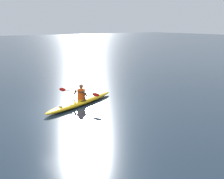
# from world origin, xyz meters

# --- Properties ---
(ground_plane) EXTENTS (160.00, 160.00, 0.00)m
(ground_plane) POSITION_xyz_m (0.00, 0.00, 0.00)
(ground_plane) COLOR #1E2D3D
(kayak) EXTENTS (4.60, 2.42, 0.26)m
(kayak) POSITION_xyz_m (-0.81, -0.78, 0.13)
(kayak) COLOR #EAB214
(kayak) RESTS_ON ground
(kayaker) EXTENTS (0.94, 2.18, 0.71)m
(kayaker) POSITION_xyz_m (-0.82, -0.78, 0.56)
(kayaker) COLOR #E04C14
(kayaker) RESTS_ON kayak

